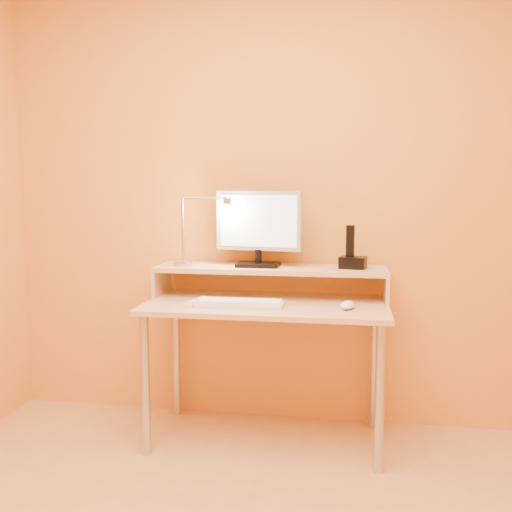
% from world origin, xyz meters
% --- Properties ---
extents(wall_back, '(3.00, 0.04, 2.50)m').
position_xyz_m(wall_back, '(0.00, 1.50, 1.25)').
color(wall_back, '#CF833F').
rests_on(wall_back, floor).
extents(desk_leg_fl, '(0.04, 0.04, 0.69)m').
position_xyz_m(desk_leg_fl, '(-0.55, 0.93, 0.35)').
color(desk_leg_fl, '#B0B0B5').
rests_on(desk_leg_fl, floor).
extents(desk_leg_fr, '(0.04, 0.04, 0.69)m').
position_xyz_m(desk_leg_fr, '(0.55, 0.93, 0.35)').
color(desk_leg_fr, '#B0B0B5').
rests_on(desk_leg_fr, floor).
extents(desk_leg_bl, '(0.04, 0.04, 0.69)m').
position_xyz_m(desk_leg_bl, '(-0.55, 1.43, 0.35)').
color(desk_leg_bl, '#B0B0B5').
rests_on(desk_leg_bl, floor).
extents(desk_leg_br, '(0.04, 0.04, 0.69)m').
position_xyz_m(desk_leg_br, '(0.55, 1.43, 0.35)').
color(desk_leg_br, '#B0B0B5').
rests_on(desk_leg_br, floor).
extents(desk_lower, '(1.20, 0.60, 0.02)m').
position_xyz_m(desk_lower, '(0.00, 1.18, 0.71)').
color(desk_lower, tan).
rests_on(desk_lower, floor).
extents(shelf_riser_left, '(0.02, 0.30, 0.14)m').
position_xyz_m(shelf_riser_left, '(-0.59, 1.33, 0.79)').
color(shelf_riser_left, tan).
rests_on(shelf_riser_left, desk_lower).
extents(shelf_riser_right, '(0.02, 0.30, 0.14)m').
position_xyz_m(shelf_riser_right, '(0.59, 1.33, 0.79)').
color(shelf_riser_right, tan).
rests_on(shelf_riser_right, desk_lower).
extents(desk_shelf, '(1.20, 0.30, 0.02)m').
position_xyz_m(desk_shelf, '(0.00, 1.33, 0.87)').
color(desk_shelf, tan).
rests_on(desk_shelf, desk_lower).
extents(monitor_foot, '(0.22, 0.16, 0.02)m').
position_xyz_m(monitor_foot, '(-0.06, 1.33, 0.89)').
color(monitor_foot, black).
rests_on(monitor_foot, desk_shelf).
extents(monitor_neck, '(0.04, 0.04, 0.07)m').
position_xyz_m(monitor_neck, '(-0.06, 1.33, 0.93)').
color(monitor_neck, black).
rests_on(monitor_neck, monitor_foot).
extents(monitor_panel, '(0.45, 0.09, 0.31)m').
position_xyz_m(monitor_panel, '(-0.06, 1.34, 1.12)').
color(monitor_panel, '#AFAFB7').
rests_on(monitor_panel, monitor_neck).
extents(monitor_back, '(0.41, 0.07, 0.26)m').
position_xyz_m(monitor_back, '(-0.06, 1.36, 1.12)').
color(monitor_back, black).
rests_on(monitor_back, monitor_panel).
extents(monitor_screen, '(0.41, 0.06, 0.27)m').
position_xyz_m(monitor_screen, '(-0.06, 1.32, 1.12)').
color(monitor_screen, '#D1E0FC').
rests_on(monitor_screen, monitor_panel).
extents(lamp_base, '(0.10, 0.10, 0.02)m').
position_xyz_m(lamp_base, '(-0.46, 1.30, 0.89)').
color(lamp_base, '#B0B0B5').
rests_on(lamp_base, desk_shelf).
extents(lamp_post, '(0.01, 0.01, 0.33)m').
position_xyz_m(lamp_post, '(-0.46, 1.30, 1.07)').
color(lamp_post, '#B0B0B5').
rests_on(lamp_post, lamp_base).
extents(lamp_arm, '(0.24, 0.01, 0.01)m').
position_xyz_m(lamp_arm, '(-0.34, 1.30, 1.24)').
color(lamp_arm, '#B0B0B5').
rests_on(lamp_arm, lamp_post).
extents(lamp_head, '(0.04, 0.04, 0.03)m').
position_xyz_m(lamp_head, '(-0.22, 1.30, 1.22)').
color(lamp_head, '#B0B0B5').
rests_on(lamp_head, lamp_arm).
extents(lamp_bulb, '(0.03, 0.03, 0.00)m').
position_xyz_m(lamp_bulb, '(-0.22, 1.30, 1.20)').
color(lamp_bulb, '#FFEAC6').
rests_on(lamp_bulb, lamp_head).
extents(phone_dock, '(0.15, 0.12, 0.06)m').
position_xyz_m(phone_dock, '(0.42, 1.33, 0.91)').
color(phone_dock, black).
rests_on(phone_dock, desk_shelf).
extents(phone_handset, '(0.04, 0.03, 0.16)m').
position_xyz_m(phone_handset, '(0.41, 1.33, 1.02)').
color(phone_handset, black).
rests_on(phone_handset, phone_dock).
extents(phone_led, '(0.01, 0.00, 0.04)m').
position_xyz_m(phone_led, '(0.47, 1.28, 0.91)').
color(phone_led, '#1D29EA').
rests_on(phone_led, phone_dock).
extents(keyboard, '(0.42, 0.14, 0.02)m').
position_xyz_m(keyboard, '(-0.11, 1.07, 0.73)').
color(keyboard, silver).
rests_on(keyboard, desk_lower).
extents(mouse, '(0.09, 0.13, 0.04)m').
position_xyz_m(mouse, '(0.40, 1.09, 0.74)').
color(mouse, white).
rests_on(mouse, desk_lower).
extents(remote_control, '(0.10, 0.21, 0.02)m').
position_xyz_m(remote_control, '(-0.33, 1.09, 0.73)').
color(remote_control, silver).
rests_on(remote_control, desk_lower).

